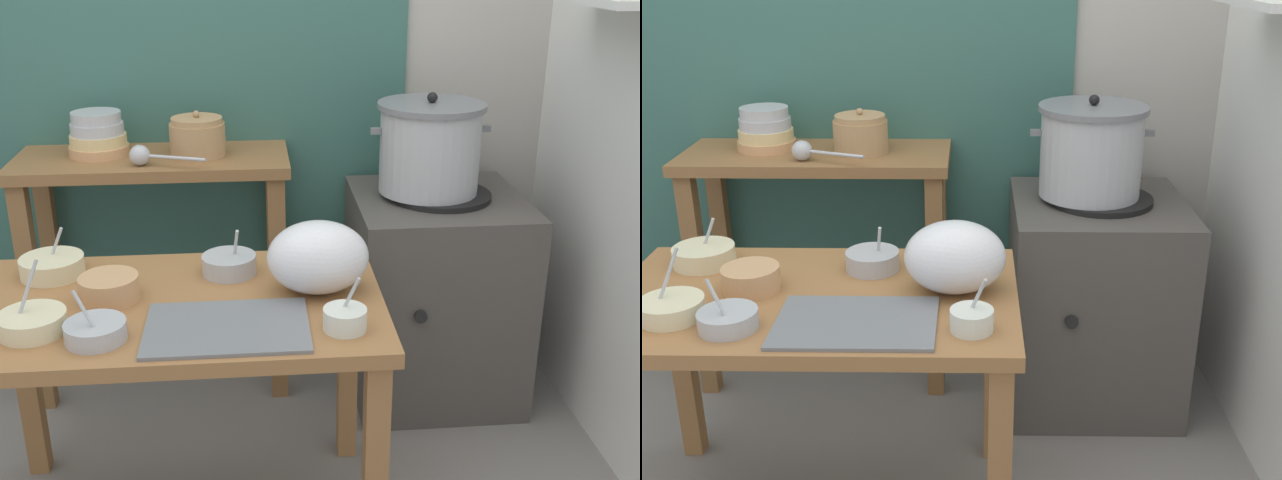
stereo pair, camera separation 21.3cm
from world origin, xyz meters
The scene contains 16 objects.
wall_back centered at (0.08, 1.10, 1.30)m, with size 4.40×0.12×2.60m.
prep_table centered at (0.00, 0.02, 0.61)m, with size 1.10×0.66×0.72m.
back_shelf_table centered at (-0.14, 0.83, 0.68)m, with size 0.96×0.40×0.90m.
stove_block centered at (0.87, 0.70, 0.38)m, with size 0.60×0.61×0.78m.
steamer_pot centered at (0.83, 0.72, 0.94)m, with size 0.42×0.37×0.35m.
clay_pot centered at (0.03, 0.83, 0.97)m, with size 0.19×0.19×0.16m.
bowl_stack_enamel centered at (-0.32, 0.87, 0.97)m, with size 0.21×0.21×0.15m.
ladle centered at (-0.15, 0.71, 0.94)m, with size 0.26×0.12×0.07m.
serving_tray centered at (0.14, -0.15, 0.72)m, with size 0.40×0.28×0.01m, color slate.
plastic_bag centered at (0.38, 0.05, 0.82)m, with size 0.27×0.22×0.20m, color white.
prep_bowl_0 centered at (0.43, -0.17, 0.75)m, with size 0.11×0.11×0.14m.
prep_bowl_1 centered at (-0.17, 0.05, 0.76)m, with size 0.16×0.16×0.07m.
prep_bowl_2 centered at (0.14, 0.19, 0.75)m, with size 0.15×0.15×0.14m.
prep_bowl_3 centered at (-0.33, -0.12, 0.75)m, with size 0.16×0.16×0.17m.
prep_bowl_4 centered at (-0.17, -0.17, 0.75)m, with size 0.15×0.15×0.13m.
prep_bowl_5 centered at (-0.36, 0.22, 0.75)m, with size 0.18×0.18×0.14m.
Camera 1 is at (0.22, -1.81, 1.60)m, focal length 42.60 mm.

